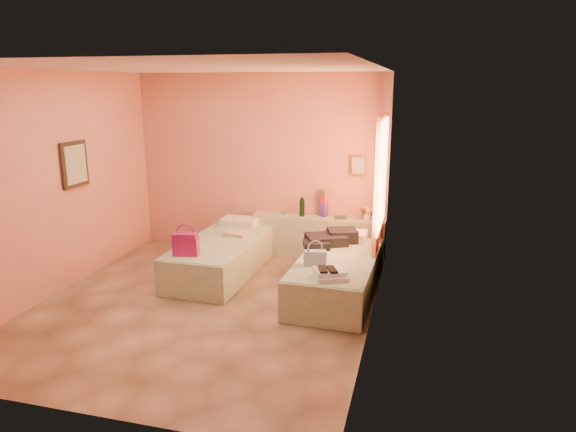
# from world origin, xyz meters

# --- Properties ---
(ground) EXTENTS (4.50, 4.50, 0.00)m
(ground) POSITION_xyz_m (0.00, 0.00, 0.00)
(ground) COLOR tan
(ground) RESTS_ON ground
(room_walls) EXTENTS (4.02, 4.51, 2.81)m
(room_walls) POSITION_xyz_m (0.21, 0.57, 1.79)
(room_walls) COLOR tan
(room_walls) RESTS_ON ground
(headboard_ledge) EXTENTS (2.05, 0.30, 0.65)m
(headboard_ledge) POSITION_xyz_m (0.98, 2.10, 0.33)
(headboard_ledge) COLOR #ABB493
(headboard_ledge) RESTS_ON ground
(bed_left) EXTENTS (0.96, 2.02, 0.50)m
(bed_left) POSITION_xyz_m (-0.21, 1.05, 0.25)
(bed_left) COLOR #B1CBA3
(bed_left) RESTS_ON ground
(bed_right) EXTENTS (0.96, 2.02, 0.50)m
(bed_right) POSITION_xyz_m (1.50, 0.73, 0.25)
(bed_right) COLOR #B1CBA3
(bed_right) RESTS_ON ground
(water_bottle) EXTENTS (0.10, 0.10, 0.28)m
(water_bottle) POSITION_xyz_m (0.72, 2.10, 0.79)
(water_bottle) COLOR #133517
(water_bottle) RESTS_ON headboard_ledge
(rainbow_box) EXTENTS (0.12, 0.12, 0.42)m
(rainbow_box) POSITION_xyz_m (1.04, 2.17, 0.86)
(rainbow_box) COLOR #AC1559
(rainbow_box) RESTS_ON headboard_ledge
(small_dish) EXTENTS (0.14, 0.14, 0.03)m
(small_dish) POSITION_xyz_m (0.45, 2.15, 0.66)
(small_dish) COLOR #549A76
(small_dish) RESTS_ON headboard_ledge
(green_book) EXTENTS (0.21, 0.18, 0.03)m
(green_book) POSITION_xyz_m (1.32, 2.11, 0.66)
(green_book) COLOR #264731
(green_book) RESTS_ON headboard_ledge
(flower_vase) EXTENTS (0.22, 0.22, 0.25)m
(flower_vase) POSITION_xyz_m (1.71, 2.15, 0.77)
(flower_vase) COLOR white
(flower_vase) RESTS_ON headboard_ledge
(magenta_handbag) EXTENTS (0.34, 0.24, 0.30)m
(magenta_handbag) POSITION_xyz_m (-0.39, 0.34, 0.65)
(magenta_handbag) COLOR #AC1559
(magenta_handbag) RESTS_ON bed_left
(khaki_garment) EXTENTS (0.33, 0.28, 0.05)m
(khaki_garment) POSITION_xyz_m (-0.08, 1.33, 0.53)
(khaki_garment) COLOR tan
(khaki_garment) RESTS_ON bed_left
(clothes_pile) EXTENTS (0.76, 0.76, 0.17)m
(clothes_pile) POSITION_xyz_m (1.31, 1.23, 0.59)
(clothes_pile) COLOR black
(clothes_pile) RESTS_ON bed_right
(blue_handbag) EXTENTS (0.29, 0.19, 0.17)m
(blue_handbag) POSITION_xyz_m (1.28, 0.40, 0.59)
(blue_handbag) COLOR #3F5E98
(blue_handbag) RESTS_ON bed_right
(towel_stack) EXTENTS (0.44, 0.41, 0.10)m
(towel_stack) POSITION_xyz_m (1.55, -0.01, 0.55)
(towel_stack) COLOR white
(towel_stack) RESTS_ON bed_right
(sandal_pair) EXTENTS (0.23, 0.27, 0.02)m
(sandal_pair) POSITION_xyz_m (1.51, -0.03, 0.61)
(sandal_pair) COLOR black
(sandal_pair) RESTS_ON towel_stack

